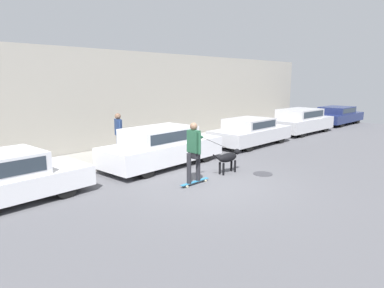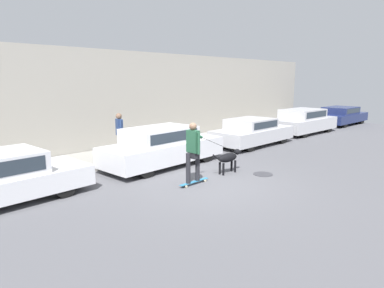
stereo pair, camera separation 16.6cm
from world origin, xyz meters
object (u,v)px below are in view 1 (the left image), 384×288
(parked_car_1, at_px, (162,147))
(parked_car_3, at_px, (300,121))
(parked_car_2, at_px, (250,132))
(dog, at_px, (229,158))
(pedestrian_with_bag, at_px, (119,133))
(parked_car_4, at_px, (337,115))
(skateboarder, at_px, (194,149))

(parked_car_1, relative_size, parked_car_3, 1.04)
(parked_car_2, bearing_deg, dog, -153.58)
(parked_car_2, height_order, dog, parked_car_2)
(parked_car_1, bearing_deg, pedestrian_with_bag, 107.36)
(parked_car_4, relative_size, dog, 3.49)
(parked_car_4, distance_m, skateboarder, 16.40)
(parked_car_3, height_order, skateboarder, skateboarder)
(parked_car_1, height_order, parked_car_3, parked_car_1)
(parked_car_2, distance_m, parked_car_3, 4.88)
(parked_car_2, bearing_deg, parked_car_4, 0.01)
(parked_car_1, xyz_separation_m, dog, (0.85, -2.22, -0.17))
(pedestrian_with_bag, bearing_deg, parked_car_3, -168.76)
(parked_car_3, relative_size, skateboarder, 1.70)
(parked_car_3, relative_size, parked_car_4, 1.00)
(dog, bearing_deg, parked_car_3, 17.49)
(parked_car_3, distance_m, parked_car_4, 5.23)
(pedestrian_with_bag, bearing_deg, dog, 130.48)
(parked_car_1, xyz_separation_m, skateboarder, (-0.81, -2.28, 0.36))
(parked_car_3, bearing_deg, dog, -164.49)
(parked_car_4, bearing_deg, parked_car_1, -178.51)
(parked_car_1, xyz_separation_m, parked_car_2, (5.32, 0.00, -0.07))
(parked_car_3, relative_size, dog, 3.47)
(parked_car_1, xyz_separation_m, parked_car_3, (10.19, 0.00, 0.00))
(parked_car_3, bearing_deg, parked_car_4, 2.12)
(parked_car_1, relative_size, parked_car_2, 1.08)
(parked_car_1, height_order, dog, parked_car_1)
(parked_car_2, relative_size, pedestrian_with_bag, 2.60)
(skateboarder, xyz_separation_m, pedestrian_with_bag, (0.21, 3.99, 0.00))
(parked_car_2, relative_size, parked_car_3, 0.96)
(dog, bearing_deg, parked_car_2, 30.53)
(skateboarder, bearing_deg, parked_car_1, 69.94)
(parked_car_1, height_order, parked_car_4, parked_car_1)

